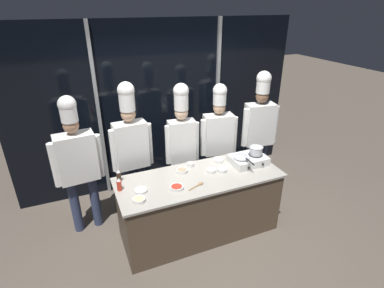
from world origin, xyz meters
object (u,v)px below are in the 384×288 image
prep_bowl_garlic (222,170)px  chef_head (77,159)px  stock_pot (256,150)px  frying_pan (242,156)px  chef_pastry (218,135)px  squeeze_bottle_chili (119,185)px  prep_bowl_chili_flakes (177,187)px  serving_spoon_slotted (199,185)px  squeeze_bottle_soy (119,176)px  prep_bowl_onion (218,160)px  chef_line (182,138)px  prep_bowl_ginger (139,200)px  prep_bowl_rice (141,190)px  portable_stove (248,160)px  chef_apprentice (259,124)px  prep_bowl_chicken (191,164)px  prep_bowl_mushrooms (182,170)px  prep_bowl_noodles (211,170)px  chef_sous (131,144)px

prep_bowl_garlic → chef_head: bearing=158.1°
stock_pot → frying_pan: bearing=-178.8°
chef_pastry → squeeze_bottle_chili: bearing=29.6°
prep_bowl_chili_flakes → serving_spoon_slotted: bearing=-7.0°
squeeze_bottle_soy → prep_bowl_onion: (1.37, -0.04, -0.05)m
prep_bowl_onion → chef_line: size_ratio=0.07×
prep_bowl_ginger → prep_bowl_onion: prep_bowl_onion is taller
prep_bowl_chili_flakes → serving_spoon_slotted: 0.27m
stock_pot → prep_bowl_rice: (-1.64, -0.10, -0.16)m
portable_stove → prep_bowl_rice: (-1.53, -0.10, -0.03)m
squeeze_bottle_chili → prep_bowl_rice: 0.26m
squeeze_bottle_chili → chef_head: (-0.41, 0.60, 0.13)m
chef_apprentice → prep_bowl_onion: bearing=32.1°
squeeze_bottle_soy → prep_bowl_chicken: size_ratio=1.64×
prep_bowl_chili_flakes → prep_bowl_mushrooms: bearing=59.7°
prep_bowl_garlic → prep_bowl_rice: bearing=-177.7°
squeeze_bottle_chili → prep_bowl_noodles: bearing=-2.2°
prep_bowl_onion → chef_head: chef_head is taller
squeeze_bottle_soy → prep_bowl_noodles: squeeze_bottle_soy is taller
prep_bowl_chili_flakes → prep_bowl_chicken: size_ratio=1.68×
squeeze_bottle_chili → prep_bowl_noodles: squeeze_bottle_chili is taller
squeeze_bottle_chili → prep_bowl_mushrooms: squeeze_bottle_chili is taller
squeeze_bottle_chili → prep_bowl_chili_flakes: 0.68m
prep_bowl_chicken → chef_sous: chef_sous is taller
squeeze_bottle_soy → prep_bowl_rice: 0.39m
stock_pot → chef_pastry: size_ratio=0.11×
frying_pan → prep_bowl_chicken: frying_pan is taller
prep_bowl_ginger → portable_stove: bearing=9.8°
prep_bowl_garlic → prep_bowl_chicken: 0.43m
chef_apprentice → prep_bowl_garlic: bearing=41.9°
squeeze_bottle_chili → prep_bowl_noodles: (1.18, -0.05, -0.05)m
serving_spoon_slotted → chef_line: 0.89m
portable_stove → stock_pot: stock_pot is taller
prep_bowl_chicken → chef_head: size_ratio=0.05×
prep_bowl_ginger → serving_spoon_slotted: (0.75, 0.04, -0.02)m
prep_bowl_chili_flakes → prep_bowl_onion: (0.77, 0.40, 0.01)m
prep_bowl_chili_flakes → chef_head: (-1.04, 0.83, 0.18)m
frying_pan → stock_pot: 0.23m
squeeze_bottle_chili → chef_line: size_ratio=0.09×
prep_bowl_mushrooms → prep_bowl_onion: (0.57, 0.06, 0.00)m
chef_sous → chef_pastry: 1.33m
squeeze_bottle_chili → portable_stove: bearing=-1.0°
frying_pan → prep_bowl_mushrooms: frying_pan is taller
prep_bowl_chicken → prep_bowl_onion: size_ratio=0.67×
frying_pan → chef_apprentice: size_ratio=0.21×
prep_bowl_chili_flakes → prep_bowl_chicken: (0.37, 0.44, 0.01)m
chef_apprentice → chef_head: bearing=8.0°
prep_bowl_chili_flakes → chef_apprentice: bearing=25.5°
prep_bowl_noodles → prep_bowl_chili_flakes: prep_bowl_noodles is taller
prep_bowl_ginger → prep_bowl_chili_flakes: 0.48m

